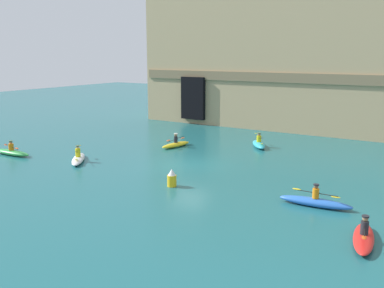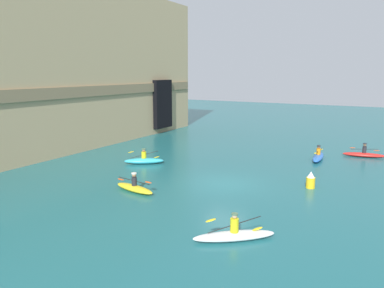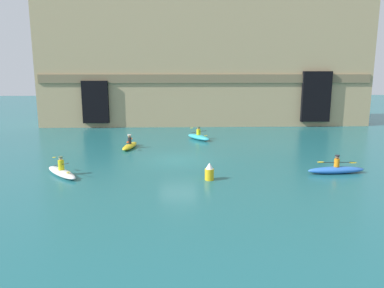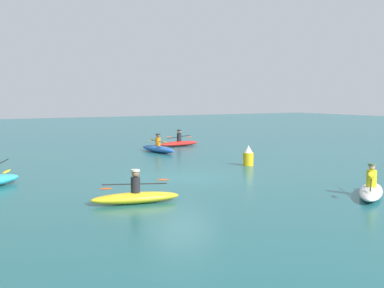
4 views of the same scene
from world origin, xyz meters
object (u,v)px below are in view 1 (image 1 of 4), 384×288
(kayak_green, at_px, (12,152))
(kayak_blue, at_px, (315,202))
(marker_buoy, at_px, (172,178))
(kayak_red, at_px, (364,237))
(kayak_cyan, at_px, (259,144))
(kayak_white, at_px, (78,158))
(kayak_yellow, at_px, (176,144))

(kayak_green, bearing_deg, kayak_blue, -179.29)
(marker_buoy, bearing_deg, kayak_green, -179.84)
(kayak_red, height_order, kayak_cyan, kayak_cyan)
(kayak_white, xyz_separation_m, marker_buoy, (8.49, -1.17, 0.24))
(marker_buoy, bearing_deg, kayak_red, -10.66)
(kayak_cyan, bearing_deg, kayak_white, -72.11)
(kayak_cyan, distance_m, marker_buoy, 11.91)
(kayak_blue, relative_size, kayak_white, 1.13)
(kayak_yellow, distance_m, marker_buoy, 10.13)
(kayak_yellow, distance_m, kayak_white, 7.91)
(kayak_cyan, xyz_separation_m, marker_buoy, (-0.01, -11.91, 0.20))
(kayak_red, distance_m, kayak_blue, 4.06)
(kayak_cyan, bearing_deg, kayak_red, 2.98)
(kayak_blue, distance_m, kayak_yellow, 15.08)
(kayak_white, distance_m, marker_buoy, 8.58)
(kayak_white, bearing_deg, kayak_yellow, 118.47)
(kayak_yellow, bearing_deg, kayak_white, 168.82)
(kayak_yellow, height_order, marker_buoy, kayak_yellow)
(kayak_blue, distance_m, kayak_green, 21.60)
(kayak_red, bearing_deg, kayak_yellow, -132.86)
(kayak_white, bearing_deg, marker_buoy, 42.82)
(kayak_blue, xyz_separation_m, kayak_yellow, (-13.10, 7.46, -0.01))
(kayak_red, relative_size, kayak_white, 1.05)
(kayak_blue, xyz_separation_m, kayak_green, (-21.57, -1.07, -0.01))
(kayak_blue, bearing_deg, kayak_yellow, 146.07)
(kayak_cyan, relative_size, kayak_green, 0.79)
(kayak_green, relative_size, kayak_yellow, 1.22)
(kayak_red, relative_size, kayak_yellow, 1.11)
(kayak_blue, height_order, kayak_green, kayak_blue)
(kayak_green, bearing_deg, marker_buoy, 178.01)
(kayak_blue, relative_size, kayak_green, 0.98)
(kayak_red, relative_size, kayak_cyan, 1.14)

